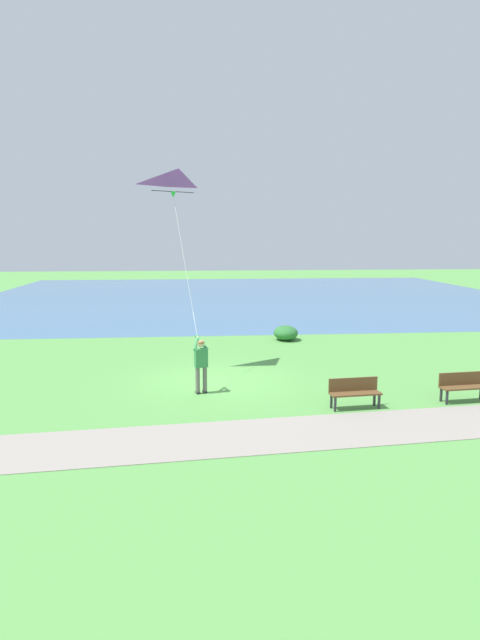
% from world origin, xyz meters
% --- Properties ---
extents(ground_plane, '(120.00, 120.00, 0.00)m').
position_xyz_m(ground_plane, '(0.00, 0.00, 0.00)').
color(ground_plane, '#569947').
extents(lake_water, '(36.00, 44.00, 0.01)m').
position_xyz_m(lake_water, '(-26.55, 4.00, 0.00)').
color(lake_water, teal).
rests_on(lake_water, ground).
extents(walkway_path, '(5.45, 32.08, 0.02)m').
position_xyz_m(walkway_path, '(5.02, 2.00, 0.01)').
color(walkway_path, gray).
rests_on(walkway_path, ground).
extents(person_kite_flyer, '(0.63, 0.50, 1.83)m').
position_xyz_m(person_kite_flyer, '(1.29, -0.60, 1.05)').
color(person_kite_flyer, '#232328').
rests_on(person_kite_flyer, ground).
extents(flying_kite, '(3.26, 2.00, 5.36)m').
position_xyz_m(flying_kite, '(-1.50, -1.28, 6.75)').
color(flying_kite, purple).
extents(park_bench_near_walkway, '(0.58, 1.54, 0.88)m').
position_xyz_m(park_bench_near_walkway, '(3.17, 3.83, 0.51)').
color(park_bench_near_walkway, brown).
rests_on(park_bench_near_walkway, ground).
extents(park_bench_far_walkway, '(0.58, 1.54, 0.88)m').
position_xyz_m(park_bench_far_walkway, '(2.83, 7.31, 0.51)').
color(park_bench_far_walkway, brown).
rests_on(park_bench_far_walkway, ground).
extents(lakeside_shrub, '(1.45, 1.16, 0.69)m').
position_xyz_m(lakeside_shrub, '(-7.22, 3.62, 0.35)').
color(lakeside_shrub, '#2D7033').
rests_on(lakeside_shrub, ground).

